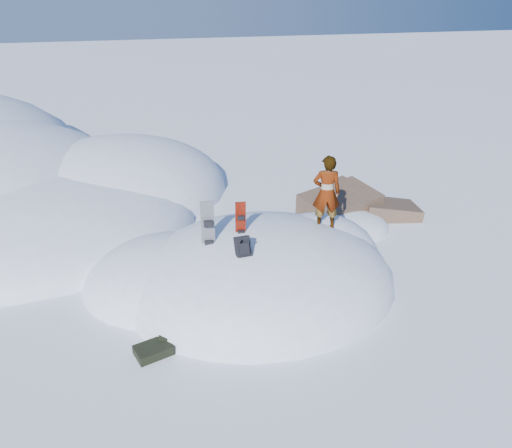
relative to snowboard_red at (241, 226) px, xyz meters
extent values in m
plane|color=white|center=(0.46, -0.12, -1.64)|extent=(120.00, 120.00, 0.00)
ellipsoid|color=white|center=(0.46, -0.12, -1.64)|extent=(7.00, 6.00, 3.00)
ellipsoid|color=white|center=(-1.74, 0.48, -1.64)|extent=(4.40, 4.00, 2.20)
ellipsoid|color=white|center=(2.26, 0.68, -1.64)|extent=(3.60, 3.20, 2.50)
ellipsoid|color=white|center=(-5.54, 4.88, -1.64)|extent=(10.00, 9.00, 2.80)
ellipsoid|color=white|center=(-3.04, 7.38, -1.64)|extent=(8.00, 8.00, 3.60)
ellipsoid|color=white|center=(-5.04, 3.88, -1.64)|extent=(6.00, 5.00, 1.80)
cube|color=brown|center=(4.06, 3.28, -1.54)|extent=(2.82, 2.41, 1.62)
cube|color=brown|center=(5.66, 2.88, -1.74)|extent=(2.16, 1.80, 1.33)
cube|color=brown|center=(4.66, 4.48, -1.64)|extent=(2.08, 2.01, 1.10)
ellipsoid|color=white|center=(3.66, 2.28, -1.64)|extent=(3.20, 2.40, 1.00)
cube|color=#B81E09|center=(0.00, 0.01, -0.02)|extent=(0.27, 0.17, 1.36)
cube|color=black|center=(0.00, -0.04, 0.26)|extent=(0.17, 0.11, 0.12)
cube|color=black|center=(0.00, -0.04, -0.15)|extent=(0.17, 0.11, 0.12)
cube|color=black|center=(-0.82, -0.16, -0.07)|extent=(0.34, 0.21, 1.72)
cube|color=black|center=(-0.82, -0.23, 0.27)|extent=(0.22, 0.15, 0.15)
cube|color=black|center=(-0.82, -0.23, -0.24)|extent=(0.22, 0.15, 0.15)
cube|color=black|center=(-0.16, -0.94, -0.04)|extent=(0.36, 0.42, 0.52)
cube|color=black|center=(-0.16, -1.09, -0.02)|extent=(0.24, 0.22, 0.28)
cylinder|color=black|center=(-0.27, -1.07, 0.09)|extent=(0.04, 0.19, 0.34)
cylinder|color=black|center=(-0.06, -1.07, 0.09)|extent=(0.04, 0.19, 0.34)
cube|color=black|center=(-2.37, -2.20, -1.53)|extent=(0.86, 0.71, 0.20)
cube|color=black|center=(-2.03, -1.98, -1.44)|extent=(0.46, 0.39, 0.14)
imported|color=slate|center=(2.32, 0.32, 0.52)|extent=(0.81, 0.63, 1.97)
camera|label=1|loc=(-2.29, -10.61, 5.38)|focal=35.00mm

